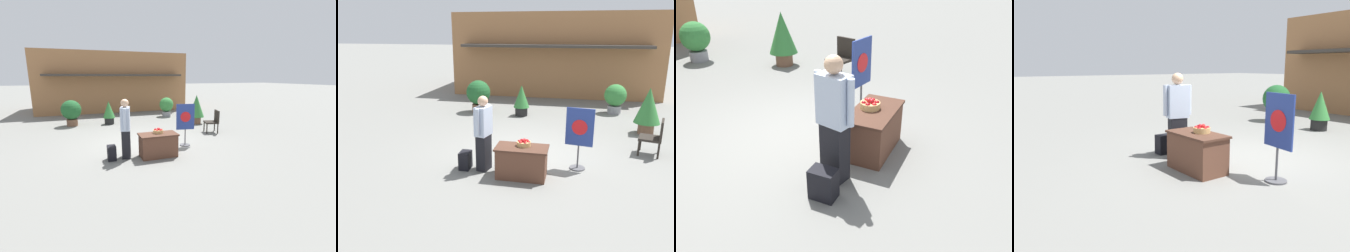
% 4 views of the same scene
% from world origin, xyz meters
% --- Properties ---
extents(ground_plane, '(120.00, 120.00, 0.00)m').
position_xyz_m(ground_plane, '(0.00, 0.00, 0.00)').
color(ground_plane, slate).
extents(storefront_building, '(9.88, 5.90, 3.95)m').
position_xyz_m(storefront_building, '(0.02, 9.98, 1.98)').
color(storefront_building, '#9E6B42').
rests_on(storefront_building, ground_plane).
extents(display_table, '(1.15, 0.63, 0.70)m').
position_xyz_m(display_table, '(0.05, -1.40, 0.35)').
color(display_table, brown).
rests_on(display_table, ground_plane).
extents(apple_basket, '(0.31, 0.31, 0.16)m').
position_xyz_m(apple_basket, '(0.08, -1.31, 0.77)').
color(apple_basket, tan).
rests_on(apple_basket, display_table).
extents(person_visitor, '(0.35, 0.60, 1.76)m').
position_xyz_m(person_visitor, '(-0.88, -1.18, 0.90)').
color(person_visitor, black).
rests_on(person_visitor, ground_plane).
extents(backpack, '(0.24, 0.34, 0.42)m').
position_xyz_m(backpack, '(-1.32, -1.24, 0.21)').
color(backpack, black).
rests_on(backpack, ground_plane).
extents(poster_board, '(0.63, 0.36, 1.47)m').
position_xyz_m(poster_board, '(1.27, -0.68, 0.82)').
color(poster_board, '#4C4C51').
rests_on(poster_board, ground_plane).
extents(patio_chair, '(0.67, 0.67, 0.96)m').
position_xyz_m(patio_chair, '(3.19, 0.63, 0.54)').
color(patio_chair, '#28231E').
rests_on(patio_chair, ground_plane).
extents(potted_plant_near_right, '(0.94, 0.94, 1.26)m').
position_xyz_m(potted_plant_near_right, '(-2.63, 4.14, 0.73)').
color(potted_plant_near_right, brown).
rests_on(potted_plant_near_right, ground_plane).
extents(potted_plant_far_right, '(0.59, 0.59, 1.17)m').
position_xyz_m(potted_plant_far_right, '(-0.87, 3.93, 0.63)').
color(potted_plant_far_right, black).
rests_on(potted_plant_far_right, ground_plane).
extents(potted_plant_near_left, '(0.79, 0.79, 1.47)m').
position_xyz_m(potted_plant_near_left, '(3.34, 2.53, 0.83)').
color(potted_plant_near_left, brown).
rests_on(potted_plant_near_left, ground_plane).
extents(potted_plant_far_left, '(0.84, 0.84, 1.14)m').
position_xyz_m(potted_plant_far_left, '(2.62, 5.08, 0.65)').
color(potted_plant_far_left, gray).
rests_on(potted_plant_far_left, ground_plane).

